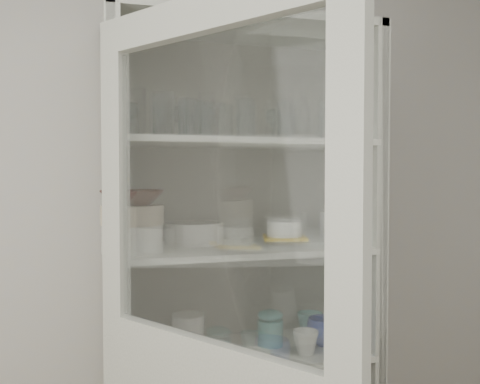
{
  "coord_description": "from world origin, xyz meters",
  "views": [
    {
      "loc": [
        -0.36,
        -0.68,
        1.54
      ],
      "look_at": [
        0.2,
        1.27,
        1.47
      ],
      "focal_mm": 40.0,
      "sensor_mm": 36.0,
      "label": 1
    }
  ],
  "objects": [
    {
      "name": "wall_back",
      "position": [
        0.0,
        1.5,
        1.3
      ],
      "size": [
        3.6,
        0.02,
        2.6
      ],
      "primitive_type": "cube",
      "color": "silver",
      "rests_on": "ground"
    },
    {
      "name": "pantry_cabinet",
      "position": [
        0.2,
        1.34,
        0.94
      ],
      "size": [
        1.0,
        0.45,
        2.1
      ],
      "color": "#BABCAC",
      "rests_on": "floor"
    },
    {
      "name": "tumbler_0",
      "position": [
        -0.11,
        1.16,
        1.74
      ],
      "size": [
        0.1,
        0.1,
        0.15
      ],
      "primitive_type": "cylinder",
      "rotation": [
        0.0,
        0.0,
        -0.32
      ],
      "color": "silver",
      "rests_on": "shelf_glass"
    },
    {
      "name": "tumbler_1",
      "position": [
        -0.01,
        1.16,
        1.73
      ],
      "size": [
        0.07,
        0.07,
        0.13
      ],
      "primitive_type": "cylinder",
      "rotation": [
        0.0,
        0.0,
        0.03
      ],
      "color": "silver",
      "rests_on": "shelf_glass"
    },
    {
      "name": "tumbler_2",
      "position": [
        -0.03,
        1.14,
        1.73
      ],
      "size": [
        0.07,
        0.07,
        0.13
      ],
      "primitive_type": "cylinder",
      "rotation": [
        0.0,
        0.0,
        -0.08
      ],
      "color": "silver",
      "rests_on": "shelf_glass"
    },
    {
      "name": "tumbler_3",
      "position": [
        0.32,
        1.11,
        1.73
      ],
      "size": [
        0.09,
        0.09,
        0.13
      ],
      "primitive_type": "cylinder",
      "rotation": [
        0.0,
        0.0,
        -0.4
      ],
      "color": "silver",
      "rests_on": "shelf_glass"
    },
    {
      "name": "tumbler_4",
      "position": [
        0.18,
        1.12,
        1.73
      ],
      "size": [
        0.09,
        0.09,
        0.13
      ],
      "primitive_type": "cylinder",
      "rotation": [
        0.0,
        0.0,
        -0.38
      ],
      "color": "silver",
      "rests_on": "shelf_glass"
    },
    {
      "name": "tumbler_5",
      "position": [
        0.59,
        1.16,
        1.72
      ],
      "size": [
        0.08,
        0.08,
        0.12
      ],
      "primitive_type": "cylinder",
      "rotation": [
        0.0,
        0.0,
        0.28
      ],
      "color": "silver",
      "rests_on": "shelf_glass"
    },
    {
      "name": "tumbler_6",
      "position": [
        0.51,
        1.14,
        1.73
      ],
      "size": [
        0.08,
        0.08,
        0.14
      ],
      "primitive_type": "cylinder",
      "rotation": [
        0.0,
        0.0,
        0.19
      ],
      "color": "silver",
      "rests_on": "shelf_glass"
    },
    {
      "name": "tumbler_7",
      "position": [
        -0.21,
        1.3,
        1.73
      ],
      "size": [
        0.07,
        0.07,
        0.13
      ],
      "primitive_type": "cylinder",
      "rotation": [
        0.0,
        0.0,
        0.16
      ],
      "color": "silver",
      "rests_on": "shelf_glass"
    },
    {
      "name": "tumbler_8",
      "position": [
        0.07,
        1.29,
        1.73
      ],
      "size": [
        0.08,
        0.08,
        0.15
      ],
      "primitive_type": "cylinder",
      "rotation": [
        0.0,
        0.0,
        -0.17
      ],
      "color": "silver",
      "rests_on": "shelf_glass"
    },
    {
      "name": "tumbler_9",
      "position": [
        0.14,
        1.27,
        1.73
      ],
      "size": [
        0.07,
        0.07,
        0.13
      ],
      "primitive_type": "cylinder",
      "rotation": [
        0.0,
        0.0,
        -0.01
      ],
      "color": "silver",
      "rests_on": "shelf_glass"
    },
    {
      "name": "tumbler_10",
      "position": [
        0.06,
        1.27,
        1.73
      ],
      "size": [
        0.09,
        0.09,
        0.13
      ],
      "primitive_type": "cylinder",
      "rotation": [
        0.0,
        0.0,
        -0.34
      ],
      "color": "silver",
      "rests_on": "shelf_glass"
    },
    {
      "name": "goblet_0",
      "position": [
        -0.21,
        1.36,
        1.74
      ],
      "size": [
        0.07,
        0.07,
        0.16
      ],
      "primitive_type": null,
      "color": "silver",
      "rests_on": "shelf_glass"
    },
    {
      "name": "goblet_1",
      "position": [
        -0.01,
        1.4,
        1.74
      ],
      "size": [
        0.07,
        0.07,
        0.15
      ],
      "primitive_type": null,
      "color": "silver",
      "rests_on": "shelf_glass"
    },
    {
      "name": "goblet_2",
      "position": [
        0.38,
        1.39,
        1.74
      ],
      "size": [
        0.07,
        0.07,
        0.15
      ],
      "primitive_type": null,
      "color": "silver",
      "rests_on": "shelf_glass"
    },
    {
      "name": "goblet_3",
      "position": [
        0.61,
        1.37,
        1.74
      ],
      "size": [
        0.07,
        0.07,
        0.16
      ],
      "primitive_type": null,
      "color": "silver",
      "rests_on": "shelf_glass"
    },
    {
      "name": "plate_stack_front",
      "position": [
        -0.21,
        1.2,
        1.31
      ],
      "size": [
        0.21,
        0.21,
        0.1
      ],
      "primitive_type": "cylinder",
      "color": "white",
      "rests_on": "shelf_plates"
    },
    {
      "name": "plate_stack_back",
      "position": [
        0.04,
        1.37,
        1.3
      ],
      "size": [
        0.23,
        0.23,
        0.08
      ],
      "primitive_type": "cylinder",
      "color": "white",
      "rests_on": "shelf_plates"
    },
    {
      "name": "cream_bowl",
      "position": [
        -0.21,
        1.2,
        1.39
      ],
      "size": [
        0.23,
        0.23,
        0.07
      ],
      "primitive_type": "cylinder",
      "rotation": [
        0.0,
        0.0,
        -0.04
      ],
      "color": "beige",
      "rests_on": "plate_stack_front"
    },
    {
      "name": "terracotta_bowl",
      "position": [
        -0.21,
        1.2,
        1.45
      ],
      "size": [
        0.25,
        0.25,
        0.05
      ],
      "primitive_type": "imported",
      "rotation": [
        0.0,
        0.0,
        -0.18
      ],
      "color": "#411C14",
      "rests_on": "cream_bowl"
    },
    {
      "name": "glass_platter",
      "position": [
        0.38,
        1.26,
        1.27
      ],
      "size": [
        0.42,
        0.42,
        0.02
      ],
      "primitive_type": "cylinder",
      "rotation": [
        0.0,
        0.0,
        -0.28
      ],
      "color": "silver",
      "rests_on": "shelf_plates"
    },
    {
      "name": "yellow_trivet",
      "position": [
        0.38,
        1.26,
        1.29
      ],
      "size": [
        0.2,
        0.2,
        0.01
      ],
      "primitive_type": "cube",
      "rotation": [
        0.0,
        0.0,
        -0.27
      ],
      "color": "#F2A70F",
      "rests_on": "glass_platter"
    },
    {
      "name": "white_ramekin",
      "position": [
        0.38,
        1.26,
        1.32
      ],
      "size": [
        0.18,
        0.18,
        0.06
      ],
      "primitive_type": "cylinder",
      "rotation": [
        0.0,
        0.0,
        0.37
      ],
      "color": "white",
      "rests_on": "yellow_trivet"
    },
    {
      "name": "grey_bowl_stack",
      "position": [
        0.6,
        1.29,
        1.32
      ],
      "size": [
        0.12,
        0.12,
        0.12
      ],
      "primitive_type": "cylinder",
      "color": "silver",
      "rests_on": "shelf_plates"
    },
    {
      "name": "mug_blue",
      "position": [
        0.53,
        1.23,
        0.91
      ],
      "size": [
        0.14,
        0.14,
        0.11
      ],
      "primitive_type": "imported",
      "rotation": [
        0.0,
        0.0,
        -0.08
      ],
      "color": "navy",
      "rests_on": "shelf_mugs"
    },
    {
      "name": "mug_teal",
      "position": [
        0.52,
        1.35,
        0.91
      ],
      "size": [
        0.14,
        0.14,
        0.1
      ],
      "primitive_type": "imported",
      "rotation": [
        0.0,
        0.0,
        -0.36
      ],
      "color": "teal",
      "rests_on": "shelf_mugs"
    },
    {
      "name": "mug_white",
      "position": [
        0.42,
        1.15,
        0.91
      ],
      "size": [
        0.12,
        0.12,
        0.09
      ],
      "primitive_type": "imported",
      "rotation": [
        0.0,
        0.0,
        -0.33
      ],
      "color": "white",
      "rests_on": "shelf_mugs"
    },
    {
      "name": "teal_jar",
      "position": [
        0.33,
        1.28,
        0.92
      ],
      "size": [
        0.1,
        0.1,
        0.12
      ],
      "color": "teal",
      "rests_on": "shelf_mugs"
    },
    {
      "name": "measuring_cups",
      "position": [
        0.12,
        1.17,
        0.88
      ],
      "size": [
        0.09,
        0.09,
        0.04
      ],
      "primitive_type": "cylinder",
      "color": "#BABAC2",
      "rests_on": "shelf_mugs"
    },
    {
      "name": "white_canister",
      "position": [
        0.0,
        1.29,
        0.93
      ],
      "size": [
        0.16,
        0.16,
        0.14
      ],
      "primitive_type": "cylinder",
      "rotation": [
        0.0,
        0.0,
        -0.43
      ],
      "color": "white",
      "rests_on": "shelf_mugs"
    }
  ]
}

